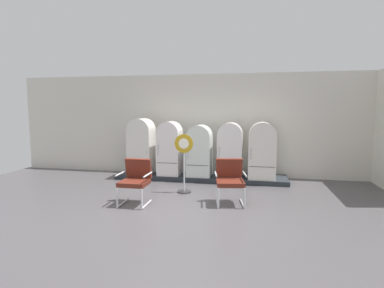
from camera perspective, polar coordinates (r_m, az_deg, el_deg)
name	(u,v)px	position (r m, az deg, el deg)	size (l,w,h in m)	color
ground	(173,217)	(5.78, -3.53, -13.56)	(12.00, 10.00, 0.05)	#4C484C
back_wall	(204,125)	(9.03, 2.27, 3.64)	(11.76, 0.12, 2.98)	silver
display_plinth	(200,177)	(8.60, 1.58, -6.20)	(4.76, 0.95, 0.13)	#242A2F
refrigerator_0	(141,144)	(8.78, -9.50, -0.08)	(0.67, 0.67, 1.58)	silver
refrigerator_1	(170,147)	(8.52, -4.19, -0.48)	(0.61, 0.65, 1.50)	white
refrigerator_2	(200,149)	(8.37, 1.44, -0.96)	(0.65, 0.71, 1.41)	silver
refrigerator_3	(230,148)	(8.25, 7.18, -0.83)	(0.65, 0.67, 1.48)	white
refrigerator_4	(262,149)	(8.26, 13.03, -0.90)	(0.71, 0.72, 1.50)	silver
armchair_left	(136,179)	(6.43, -10.57, -6.41)	(0.63, 0.63, 0.93)	silver
armchair_right	(230,178)	(6.38, 7.12, -6.44)	(0.70, 0.71, 0.93)	silver
sign_stand	(184,165)	(7.13, -1.51, -3.95)	(0.44, 0.32, 1.39)	#2D2D30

